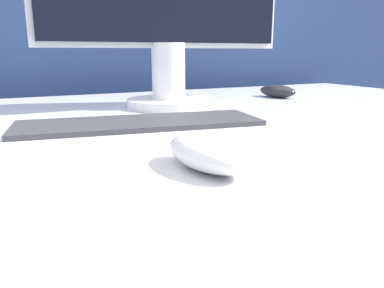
{
  "coord_description": "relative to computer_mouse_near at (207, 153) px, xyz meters",
  "views": [
    {
      "loc": [
        -0.24,
        -0.6,
        0.91
      ],
      "look_at": [
        -0.05,
        -0.21,
        0.8
      ],
      "focal_mm": 35.0,
      "sensor_mm": 36.0,
      "label": 1
    }
  ],
  "objects": [
    {
      "name": "partition_panel",
      "position": [
        0.05,
        0.96,
        -0.13
      ],
      "size": [
        5.0,
        0.03,
        1.33
      ],
      "color": "navy",
      "rests_on": "ground_plane"
    },
    {
      "name": "computer_mouse_far",
      "position": [
        0.5,
        0.51,
        -0.0
      ],
      "size": [
        0.08,
        0.13,
        0.04
      ],
      "rotation": [
        0.0,
        0.0,
        0.23
      ],
      "color": "#232328",
      "rests_on": "desk"
    },
    {
      "name": "computer_mouse_near",
      "position": [
        0.0,
        0.0,
        0.0
      ],
      "size": [
        0.08,
        0.13,
        0.04
      ],
      "rotation": [
        0.0,
        0.0,
        0.13
      ],
      "color": "white",
      "rests_on": "desk"
    },
    {
      "name": "keyboard",
      "position": [
        -0.01,
        0.2,
        -0.01
      ],
      "size": [
        0.41,
        0.2,
        0.02
      ],
      "rotation": [
        0.0,
        0.0,
        -0.15
      ],
      "color": "white",
      "rests_on": "desk"
    }
  ]
}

